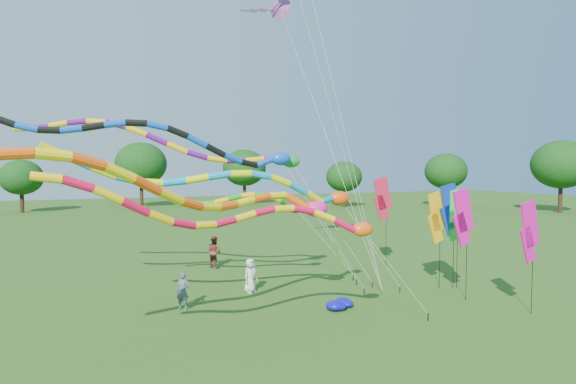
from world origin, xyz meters
name	(u,v)px	position (x,y,z in m)	size (l,w,h in m)	color
ground	(385,334)	(0.00, 0.00, 0.00)	(160.00, 160.00, 0.00)	#285115
tree_ring	(415,184)	(2.57, 1.88, 5.13)	(118.28, 115.03, 9.59)	#382314
tube_kite_red	(263,217)	(-4.48, -0.03, 4.26)	(12.72, 1.98, 6.20)	black
tube_kite_orange	(227,196)	(-5.09, 1.82, 4.82)	(14.00, 6.08, 6.84)	black
tube_kite_purple	(187,146)	(-5.24, 8.43, 6.74)	(15.40, 5.54, 8.57)	black
tube_kite_blue	(189,144)	(-5.51, 6.43, 6.73)	(15.13, 1.38, 8.27)	black
tube_kite_cyan	(250,185)	(-3.73, 3.65, 5.09)	(14.31, 1.36, 7.05)	black
tube_kite_green	(233,199)	(-3.24, 7.73, 4.31)	(11.55, 1.54, 6.10)	black
delta_kite_high_c	(280,8)	(0.33, 10.99, 14.41)	(4.43, 7.86, 15.91)	black
banner_pole_magenta_a	(463,218)	(5.39, 2.31, 3.61)	(1.16, 0.10, 4.88)	black
banner_pole_red	(382,199)	(6.06, 9.52, 3.96)	(1.16, 0.27, 5.23)	black
banner_pole_blue_b	(450,210)	(6.32, 4.20, 3.77)	(1.16, 0.15, 5.03)	black
banner_pole_orange	(437,218)	(5.68, 4.36, 3.41)	(1.16, 0.22, 4.67)	black
banner_pole_magenta_b	(529,232)	(6.42, -0.19, 3.27)	(1.16, 0.22, 4.53)	black
banner_pole_green	(453,215)	(6.50, 4.17, 3.49)	(1.16, 0.25, 4.76)	black
blue_nylon_heap	(338,306)	(-0.24, 3.01, 0.21)	(0.95, 1.61, 0.46)	#0C0EA6
person_a	(250,275)	(-2.64, 7.09, 0.79)	(0.77, 0.50, 1.57)	silver
person_b	(183,291)	(-6.00, 5.46, 0.79)	(0.57, 0.38, 1.58)	#465462
person_c	(214,252)	(-2.90, 13.12, 0.92)	(0.89, 0.69, 1.83)	maroon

